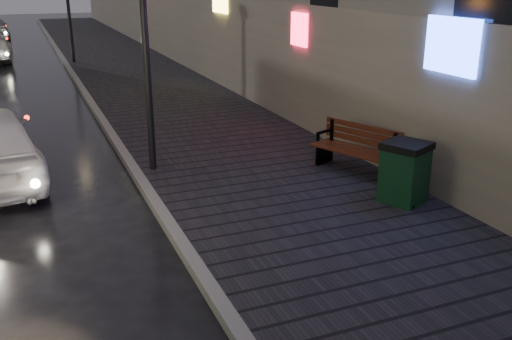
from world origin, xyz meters
The scene contains 4 objects.
sidewalk centered at (3.90, 21.00, 0.07)m, with size 4.60×58.00×0.15m, color black.
curb centered at (1.50, 21.00, 0.07)m, with size 0.20×58.00×0.15m, color slate.
bench centered at (5.60, 4.32, 0.62)m, with size 1.27×1.92×0.93m.
trash_bin centered at (5.47, 2.59, 0.69)m, with size 0.93×0.93×1.07m.
Camera 1 is at (-0.40, -4.95, 3.90)m, focal length 40.00 mm.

